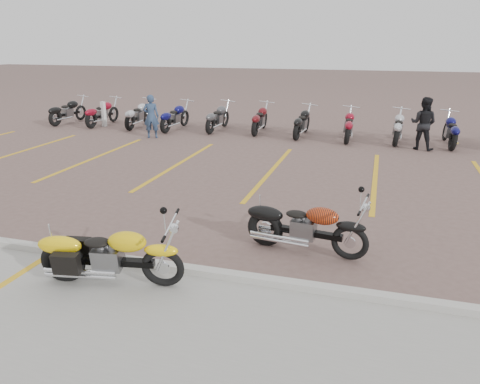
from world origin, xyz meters
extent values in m
plane|color=brown|center=(0.00, 0.00, 0.00)|extent=(100.00, 100.00, 0.00)
cube|color=#9E9B93|center=(0.00, -4.50, 0.01)|extent=(60.00, 5.00, 0.01)
cube|color=#ADAAA3|center=(0.00, -2.00, 0.06)|extent=(60.00, 0.18, 0.12)
torus|color=black|center=(-0.06, -2.47, 0.30)|extent=(0.63, 0.21, 0.62)
torus|color=black|center=(-1.51, -2.72, 0.30)|extent=(0.67, 0.27, 0.66)
cube|color=black|center=(-0.79, -2.59, 0.36)|extent=(1.24, 0.32, 0.09)
cube|color=slate|center=(-0.83, -2.60, 0.42)|extent=(0.44, 0.35, 0.32)
ellipsoid|color=#E5BB0C|center=(-0.52, -2.55, 0.70)|extent=(0.59, 0.39, 0.28)
ellipsoid|color=black|center=(-0.95, -2.62, 0.66)|extent=(0.41, 0.31, 0.11)
torus|color=black|center=(2.40, -0.85, 0.30)|extent=(0.61, 0.18, 0.60)
torus|color=black|center=(0.98, -0.67, 0.30)|extent=(0.65, 0.24, 0.64)
cube|color=black|center=(1.69, -0.76, 0.35)|extent=(1.20, 0.26, 0.09)
cube|color=slate|center=(1.65, -0.75, 0.41)|extent=(0.42, 0.32, 0.31)
ellipsoid|color=black|center=(1.95, -0.79, 0.68)|extent=(0.57, 0.36, 0.28)
ellipsoid|color=black|center=(1.53, -0.74, 0.65)|extent=(0.39, 0.28, 0.11)
imported|color=navy|center=(-5.13, 7.20, 0.77)|extent=(0.65, 0.53, 1.54)
imported|color=black|center=(4.02, 7.97, 0.84)|extent=(0.97, 0.86, 1.67)
cube|color=silver|center=(-8.08, 8.77, 0.50)|extent=(0.17, 0.17, 1.00)
camera|label=1|loc=(2.68, -7.85, 3.36)|focal=35.00mm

